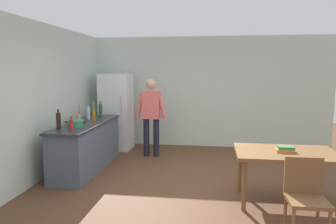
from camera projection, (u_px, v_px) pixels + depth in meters
ground_plane at (188, 189)px, 5.00m from camera, size 14.00×14.00×0.00m
wall_back at (197, 92)px, 7.77m from camera, size 6.40×0.12×2.70m
wall_left at (38, 102)px, 5.37m from camera, size 0.12×5.60×2.70m
kitchen_counter at (87, 146)px, 6.00m from camera, size 0.64×2.20×0.90m
refrigerator at (117, 112)px, 7.49m from camera, size 0.70×0.67×1.80m
person at (151, 112)px, 6.81m from camera, size 0.70×0.22×1.70m
dining_table at (286, 157)px, 4.43m from camera, size 1.40×0.90×0.75m
chair at (305, 192)px, 3.49m from camera, size 0.42×0.42×0.91m
cooking_pot at (76, 123)px, 5.49m from camera, size 0.40×0.28×0.12m
utensil_jar at (79, 117)px, 6.08m from camera, size 0.11×0.11×0.32m
bottle_oil_amber at (94, 115)px, 6.11m from camera, size 0.06×0.06×0.28m
bottle_water_clear at (88, 113)px, 6.33m from camera, size 0.07×0.07×0.30m
bottle_wine_dark at (58, 121)px, 5.24m from camera, size 0.08×0.08×0.34m
bottle_wine_green at (100, 111)px, 6.57m from camera, size 0.08×0.08×0.34m
bottle_sauce_red at (71, 125)px, 5.12m from camera, size 0.06×0.06×0.24m
bottle_vinegar_tall at (93, 109)px, 6.94m from camera, size 0.06×0.06×0.32m
book_stack at (285, 149)px, 4.39m from camera, size 0.25×0.16×0.08m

